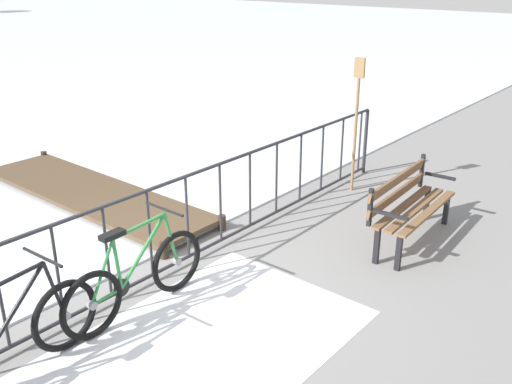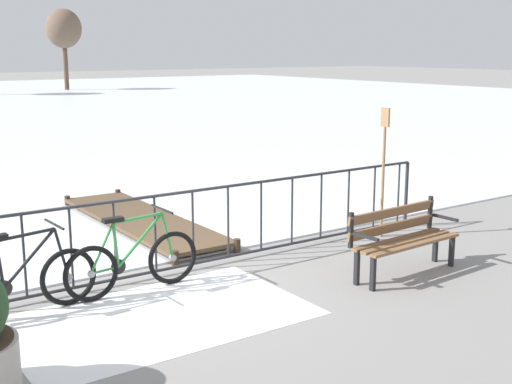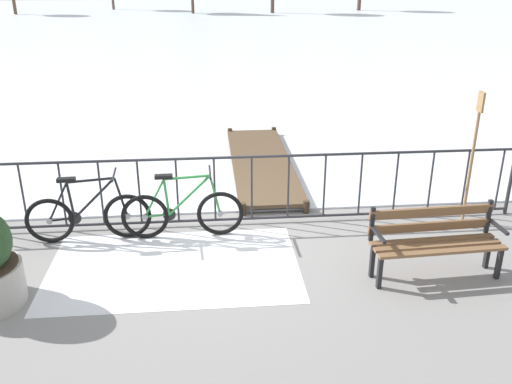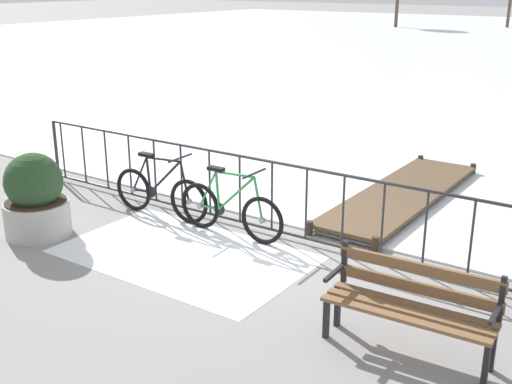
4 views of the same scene
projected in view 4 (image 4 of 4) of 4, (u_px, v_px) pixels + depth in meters
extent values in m
plane|color=gray|center=(272.00, 235.00, 8.85)|extent=(160.00, 160.00, 0.00)
cube|color=white|center=(184.00, 254.00, 8.21)|extent=(3.18, 1.96, 0.01)
cylinder|color=#2D2D33|center=(272.00, 162.00, 8.51)|extent=(9.00, 0.04, 0.04)
cylinder|color=#2D2D33|center=(272.00, 229.00, 8.82)|extent=(9.00, 0.04, 0.04)
cylinder|color=#2D2D33|center=(56.00, 151.00, 11.11)|extent=(0.06, 0.06, 1.05)
cylinder|color=#2D2D33|center=(63.00, 150.00, 11.00)|extent=(0.03, 0.03, 0.97)
cylinder|color=#2D2D33|center=(84.00, 155.00, 10.71)|extent=(0.03, 0.03, 0.97)
cylinder|color=#2D2D33|center=(106.00, 160.00, 10.42)|extent=(0.03, 0.03, 0.97)
cylinder|color=#2D2D33|center=(130.00, 165.00, 10.12)|extent=(0.03, 0.03, 0.97)
cylinder|color=#2D2D33|center=(155.00, 170.00, 9.83)|extent=(0.03, 0.03, 0.97)
cylinder|color=#2D2D33|center=(182.00, 176.00, 9.54)|extent=(0.03, 0.03, 0.97)
cylinder|color=#2D2D33|center=(210.00, 183.00, 9.25)|extent=(0.03, 0.03, 0.97)
cylinder|color=#2D2D33|center=(240.00, 189.00, 8.96)|extent=(0.03, 0.03, 0.97)
cylinder|color=#2D2D33|center=(272.00, 196.00, 8.67)|extent=(0.03, 0.03, 0.97)
cylinder|color=#2D2D33|center=(306.00, 204.00, 8.37)|extent=(0.03, 0.03, 0.97)
cylinder|color=#2D2D33|center=(343.00, 212.00, 8.08)|extent=(0.03, 0.03, 0.97)
cylinder|color=#2D2D33|center=(383.00, 221.00, 7.79)|extent=(0.03, 0.03, 0.97)
cylinder|color=#2D2D33|center=(425.00, 230.00, 7.50)|extent=(0.03, 0.03, 0.97)
cylinder|color=#2D2D33|center=(471.00, 240.00, 7.21)|extent=(0.03, 0.03, 0.97)
torus|color=black|center=(134.00, 189.00, 9.69)|extent=(0.66, 0.10, 0.66)
cylinder|color=gray|center=(134.00, 189.00, 9.69)|extent=(0.08, 0.06, 0.08)
torus|color=black|center=(189.00, 201.00, 9.17)|extent=(0.66, 0.10, 0.66)
cylinder|color=gray|center=(189.00, 201.00, 9.17)|extent=(0.08, 0.06, 0.08)
cylinder|color=black|center=(149.00, 175.00, 9.45)|extent=(0.08, 0.04, 0.53)
cylinder|color=black|center=(165.00, 177.00, 9.28)|extent=(0.61, 0.07, 0.59)
cylinder|color=black|center=(163.00, 159.00, 9.21)|extent=(0.63, 0.07, 0.07)
cylinder|color=black|center=(142.00, 191.00, 9.61)|extent=(0.34, 0.05, 0.05)
cylinder|color=black|center=(140.00, 174.00, 9.53)|extent=(0.32, 0.05, 0.56)
cylinder|color=black|center=(185.00, 182.00, 9.11)|extent=(0.16, 0.04, 0.59)
cube|color=black|center=(146.00, 155.00, 9.36)|extent=(0.25, 0.11, 0.05)
cylinder|color=black|center=(180.00, 158.00, 9.03)|extent=(0.06, 0.52, 0.03)
cylinder|color=black|center=(151.00, 192.00, 9.52)|extent=(0.18, 0.03, 0.18)
torus|color=black|center=(200.00, 206.00, 9.00)|extent=(0.66, 0.07, 0.66)
cylinder|color=gray|center=(200.00, 206.00, 9.00)|extent=(0.08, 0.06, 0.08)
torus|color=black|center=(262.00, 220.00, 8.45)|extent=(0.66, 0.07, 0.66)
cylinder|color=gray|center=(262.00, 220.00, 8.45)|extent=(0.08, 0.06, 0.08)
cylinder|color=#2D843D|center=(218.00, 190.00, 8.75)|extent=(0.08, 0.04, 0.53)
cylinder|color=#2D843D|center=(236.00, 193.00, 8.58)|extent=(0.61, 0.04, 0.59)
cylinder|color=#2D843D|center=(235.00, 174.00, 8.50)|extent=(0.63, 0.05, 0.07)
cylinder|color=#2D843D|center=(210.00, 207.00, 8.91)|extent=(0.34, 0.03, 0.05)
cylinder|color=#2D843D|center=(208.00, 189.00, 8.84)|extent=(0.32, 0.03, 0.56)
cylinder|color=#2D843D|center=(258.00, 199.00, 8.39)|extent=(0.16, 0.03, 0.59)
cube|color=black|center=(216.00, 169.00, 8.66)|extent=(0.24, 0.10, 0.05)
cylinder|color=black|center=(254.00, 173.00, 8.32)|extent=(0.04, 0.52, 0.03)
cylinder|color=black|center=(219.00, 209.00, 8.82)|extent=(0.18, 0.02, 0.18)
cube|color=brown|center=(413.00, 305.00, 6.04)|extent=(1.60, 0.19, 0.04)
cube|color=brown|center=(408.00, 312.00, 5.91)|extent=(1.60, 0.19, 0.04)
cube|color=brown|center=(402.00, 319.00, 5.79)|extent=(1.60, 0.19, 0.04)
cube|color=brown|center=(417.00, 287.00, 6.07)|extent=(1.60, 0.14, 0.12)
cube|color=brown|center=(419.00, 268.00, 6.01)|extent=(1.60, 0.14, 0.12)
cube|color=black|center=(486.00, 364.00, 5.50)|extent=(0.05, 0.06, 0.44)
cube|color=black|center=(493.00, 349.00, 5.71)|extent=(0.05, 0.06, 0.44)
cube|color=black|center=(502.00, 299.00, 5.67)|extent=(0.05, 0.05, 0.45)
cube|color=black|center=(495.00, 314.00, 5.47)|extent=(0.06, 0.40, 0.04)
cube|color=black|center=(326.00, 317.00, 6.26)|extent=(0.05, 0.06, 0.44)
cube|color=black|center=(338.00, 306.00, 6.47)|extent=(0.05, 0.06, 0.44)
cube|color=black|center=(344.00, 262.00, 6.42)|extent=(0.05, 0.05, 0.45)
cube|color=black|center=(334.00, 273.00, 6.23)|extent=(0.06, 0.40, 0.04)
cylinder|color=#ADA8A0|center=(38.00, 218.00, 8.78)|extent=(0.89, 0.89, 0.48)
cylinder|color=#38281E|center=(36.00, 201.00, 8.70)|extent=(0.82, 0.82, 0.02)
sphere|color=#264223|center=(33.00, 181.00, 8.61)|extent=(0.78, 0.78, 0.78)
cube|color=brown|center=(402.00, 193.00, 10.17)|extent=(1.10, 4.18, 0.06)
cylinder|color=#3C2E20|center=(309.00, 228.00, 8.82)|extent=(0.10, 0.10, 0.20)
cylinder|color=#3C2E20|center=(375.00, 244.00, 8.28)|extent=(0.10, 0.10, 0.20)
cylinder|color=#3C2E20|center=(420.00, 161.00, 12.07)|extent=(0.10, 0.10, 0.20)
cylinder|color=#3C2E20|center=(473.00, 169.00, 11.54)|extent=(0.10, 0.10, 0.20)
cylinder|color=brown|center=(397.00, 7.00, 46.07)|extent=(0.25, 0.25, 2.90)
cylinder|color=brown|center=(510.00, 1.00, 45.60)|extent=(0.22, 0.22, 3.74)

